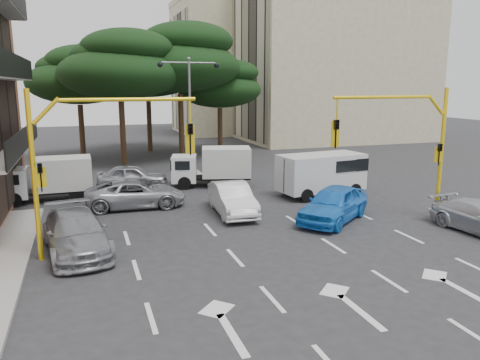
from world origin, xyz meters
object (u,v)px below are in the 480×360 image
(car_silver_cross_a, at_px, (136,194))
(box_truck_a, at_px, (47,180))
(signal_mast_left, at_px, (87,149))
(van_white, at_px, (321,175))
(car_silver_cross_b, at_px, (133,177))
(signal_mast_right, at_px, (410,136))
(car_white_hatch, at_px, (232,199))
(car_blue_compact, at_px, (334,204))
(street_lamp_center, at_px, (190,95))
(car_silver_wagon, at_px, (76,233))
(box_truck_b, at_px, (212,167))

(car_silver_cross_a, xyz_separation_m, box_truck_a, (-4.31, 2.85, 0.47))
(box_truck_a, bearing_deg, signal_mast_left, -168.31)
(van_white, bearing_deg, car_silver_cross_b, -125.03)
(signal_mast_right, bearing_deg, van_white, 102.29)
(car_white_hatch, xyz_separation_m, van_white, (5.87, 2.05, 0.45))
(signal_mast_left, bearing_deg, box_truck_a, 102.65)
(signal_mast_left, height_order, car_blue_compact, signal_mast_left)
(car_white_hatch, bearing_deg, car_silver_cross_b, 121.94)
(street_lamp_center, distance_m, car_silver_wagon, 16.13)
(signal_mast_right, distance_m, box_truck_b, 12.21)
(signal_mast_left, distance_m, van_white, 13.88)
(car_blue_compact, bearing_deg, street_lamp_center, 157.69)
(signal_mast_left, height_order, street_lamp_center, street_lamp_center)
(signal_mast_left, relative_size, car_silver_cross_a, 1.20)
(signal_mast_left, height_order, car_silver_cross_a, signal_mast_left)
(car_blue_compact, distance_m, car_silver_cross_b, 12.78)
(car_blue_compact, relative_size, box_truck_b, 0.98)
(car_silver_wagon, xyz_separation_m, box_truck_a, (-1.48, 8.76, 0.41))
(car_silver_wagon, distance_m, van_white, 13.98)
(car_silver_wagon, xyz_separation_m, box_truck_b, (7.82, 9.59, 0.44))
(car_silver_cross_a, bearing_deg, signal_mast_left, 163.74)
(car_silver_cross_a, distance_m, car_silver_cross_b, 4.64)
(street_lamp_center, height_order, box_truck_a, street_lamp_center)
(signal_mast_right, bearing_deg, car_silver_cross_b, 135.14)
(street_lamp_center, distance_m, car_white_hatch, 11.36)
(van_white, bearing_deg, car_silver_cross_a, -100.44)
(street_lamp_center, xyz_separation_m, van_white, (5.56, -8.29, -4.23))
(car_silver_wagon, relative_size, van_white, 1.08)
(street_lamp_center, distance_m, box_truck_b, 5.81)
(signal_mast_left, xyz_separation_m, car_silver_cross_b, (2.54, 11.01, -3.18))
(signal_mast_left, distance_m, car_white_hatch, 8.09)
(car_silver_cross_b, distance_m, box_truck_b, 4.81)
(car_blue_compact, distance_m, car_silver_cross_a, 9.85)
(signal_mast_right, bearing_deg, car_blue_compact, 162.03)
(car_silver_cross_b, distance_m, van_white, 11.17)
(signal_mast_right, xyz_separation_m, box_truck_a, (-15.68, 9.23, -2.73))
(car_silver_cross_a, bearing_deg, signal_mast_right, -116.19)
(car_blue_compact, xyz_separation_m, car_silver_wagon, (-11.09, -0.55, -0.06))
(box_truck_a, bearing_deg, street_lamp_center, -62.64)
(car_silver_cross_a, bearing_deg, box_truck_b, -50.53)
(car_silver_wagon, bearing_deg, box_truck_b, 43.17)
(box_truck_a, height_order, box_truck_b, box_truck_b)
(car_white_hatch, bearing_deg, box_truck_a, 150.66)
(car_silver_cross_a, distance_m, box_truck_b, 6.22)
(car_silver_cross_b, bearing_deg, box_truck_b, -91.80)
(signal_mast_right, bearing_deg, car_silver_wagon, 178.13)
(signal_mast_right, height_order, car_silver_wagon, signal_mast_right)
(car_silver_cross_a, bearing_deg, car_silver_wagon, 157.54)
(signal_mast_right, relative_size, box_truck_a, 1.27)
(car_blue_compact, height_order, car_silver_wagon, car_blue_compact)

